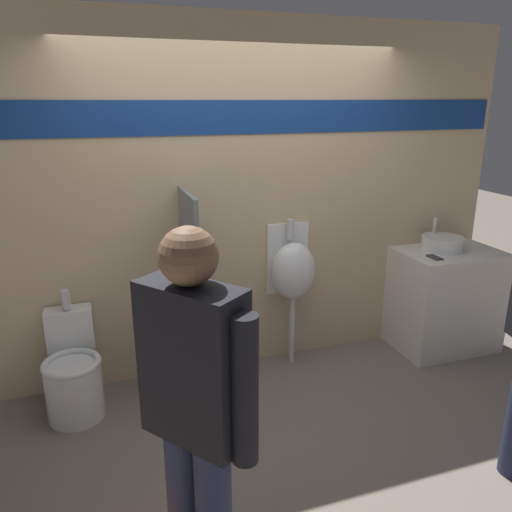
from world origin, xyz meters
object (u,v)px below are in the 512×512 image
(urinal_near_counter, at_px, (293,271))
(toilet, at_px, (73,376))
(cell_phone, at_px, (434,257))
(sink_basin, at_px, (442,243))
(person_with_lanyard, at_px, (195,411))

(urinal_near_counter, bearing_deg, toilet, -173.64)
(cell_phone, relative_size, urinal_near_counter, 0.12)
(urinal_near_counter, bearing_deg, cell_phone, -14.28)
(sink_basin, relative_size, person_with_lanyard, 0.21)
(urinal_near_counter, height_order, toilet, urinal_near_counter)
(cell_phone, height_order, toilet, cell_phone)
(cell_phone, xyz_separation_m, toilet, (-2.83, 0.10, -0.60))
(cell_phone, bearing_deg, toilet, 178.06)
(cell_phone, xyz_separation_m, urinal_near_counter, (-1.13, 0.29, -0.08))
(toilet, bearing_deg, urinal_near_counter, 6.36)
(cell_phone, relative_size, person_with_lanyard, 0.08)
(urinal_near_counter, relative_size, toilet, 1.43)
(urinal_near_counter, distance_m, person_with_lanyard, 2.14)
(cell_phone, bearing_deg, urinal_near_counter, 165.72)
(urinal_near_counter, distance_m, toilet, 1.79)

